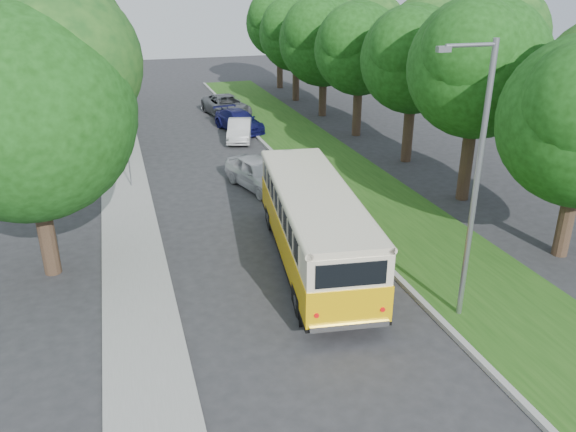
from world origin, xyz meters
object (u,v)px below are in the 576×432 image
object	(u,v)px
lamppost_far	(115,88)
vintage_bus	(314,226)
lamppost_near	(474,179)
car_blue	(239,121)
car_white	(240,130)
car_grey	(226,106)
car_silver	(259,173)

from	to	relation	value
lamppost_far	vintage_bus	size ratio (longest dim) A/B	0.77
vintage_bus	lamppost_near	bearing A→B (deg)	-48.79
car_blue	car_white	bearing A→B (deg)	-115.90
vintage_bus	car_grey	world-z (taller)	vintage_bus
car_silver	car_white	distance (m)	8.87
car_white	car_blue	xyz separation A→B (m)	(0.48, 2.36, 0.03)
car_silver	car_grey	world-z (taller)	car_silver
car_grey	lamppost_far	bearing A→B (deg)	-135.60
vintage_bus	car_grey	xyz separation A→B (m)	(1.74, 23.98, -0.70)
car_white	car_grey	distance (m)	7.00
lamppost_near	car_blue	size ratio (longest dim) A/B	1.71
lamppost_far	vintage_bus	distance (m)	15.48
car_blue	car_silver	bearing A→B (deg)	-112.12
lamppost_near	vintage_bus	xyz separation A→B (m)	(-2.94, 4.47, -2.92)
vintage_bus	car_grey	distance (m)	24.05
lamppost_near	lamppost_far	size ratio (longest dim) A/B	1.07
lamppost_near	car_grey	world-z (taller)	lamppost_near
car_grey	car_white	bearing A→B (deg)	-102.56
car_white	car_blue	size ratio (longest dim) A/B	0.85
lamppost_far	car_blue	world-z (taller)	lamppost_far
lamppost_near	vintage_bus	bearing A→B (deg)	123.37
lamppost_near	lamppost_far	world-z (taller)	lamppost_near
car_silver	car_white	bearing A→B (deg)	67.35
car_silver	vintage_bus	bearing A→B (deg)	-106.98
lamppost_far	car_grey	bearing A→B (deg)	52.25
vintage_bus	car_silver	size ratio (longest dim) A/B	2.20
car_grey	lamppost_near	bearing A→B (deg)	-95.42
vintage_bus	car_blue	size ratio (longest dim) A/B	2.09
lamppost_near	car_grey	distance (m)	28.70
car_blue	car_grey	bearing A→B (deg)	74.33
vintage_bus	lamppost_far	bearing A→B (deg)	120.87
lamppost_far	vintage_bus	bearing A→B (deg)	-66.98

